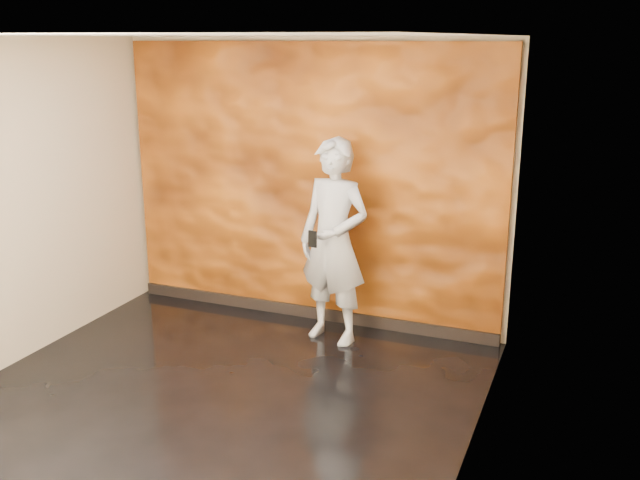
{
  "coord_description": "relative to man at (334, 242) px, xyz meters",
  "views": [
    {
      "loc": [
        2.69,
        -4.41,
        2.78
      ],
      "look_at": [
        0.47,
        1.09,
        1.1
      ],
      "focal_mm": 40.0,
      "sensor_mm": 36.0,
      "label": 1
    }
  ],
  "objects": [
    {
      "name": "room",
      "position": [
        -0.44,
        -1.52,
        0.44
      ],
      "size": [
        4.02,
        4.02,
        2.81
      ],
      "color": "black",
      "rests_on": "ground"
    },
    {
      "name": "feature_wall",
      "position": [
        -0.44,
        0.44,
        0.42
      ],
      "size": [
        3.9,
        0.06,
        2.75
      ],
      "primitive_type": "cube",
      "color": "orange",
      "rests_on": "ground"
    },
    {
      "name": "baseboard",
      "position": [
        -0.44,
        0.4,
        -0.9
      ],
      "size": [
        3.9,
        0.04,
        0.12
      ],
      "primitive_type": "cube",
      "color": "black",
      "rests_on": "ground"
    },
    {
      "name": "man",
      "position": [
        0.0,
        0.0,
        0.0
      ],
      "size": [
        0.78,
        0.6,
        1.93
      ],
      "primitive_type": "imported",
      "rotation": [
        0.0,
        0.0,
        -0.21
      ],
      "color": "#969AA5",
      "rests_on": "ground"
    },
    {
      "name": "phone",
      "position": [
        -0.09,
        -0.31,
        0.1
      ],
      "size": [
        0.08,
        0.03,
        0.15
      ],
      "primitive_type": "cube",
      "rotation": [
        0.0,
        0.0,
        -0.15
      ],
      "color": "black",
      "rests_on": "man"
    }
  ]
}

